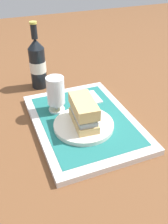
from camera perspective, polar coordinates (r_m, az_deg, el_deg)
ground_plane at (r=0.84m, az=0.00°, el=-2.81°), size 3.00×3.00×0.00m
tray at (r=0.83m, az=0.00°, el=-2.26°), size 0.44×0.32×0.02m
placemat at (r=0.83m, az=0.00°, el=-1.67°), size 0.38×0.27×0.00m
plate at (r=0.79m, az=-0.08°, el=-2.96°), size 0.19×0.19×0.01m
sandwich at (r=0.76m, az=-0.15°, el=0.17°), size 0.14×0.08×0.08m
beer_glass at (r=0.84m, az=-6.45°, el=4.23°), size 0.06×0.06×0.12m
napkin_folded at (r=0.93m, az=1.22°, el=3.22°), size 0.09×0.07×0.01m
beer_bottle at (r=1.03m, az=-10.54°, el=10.88°), size 0.07×0.07×0.27m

